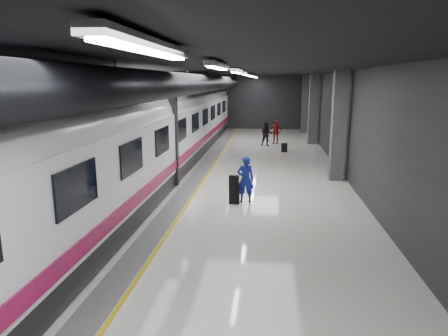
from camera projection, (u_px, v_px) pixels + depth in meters
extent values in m
plane|color=silver|center=(223.00, 189.00, 15.40)|extent=(40.00, 40.00, 0.00)
cube|color=black|center=(223.00, 69.00, 14.44)|extent=(10.00, 40.00, 0.02)
cube|color=#28282B|center=(250.00, 103.00, 34.33)|extent=(10.00, 0.02, 4.50)
cube|color=#28282B|center=(95.00, 129.00, 15.47)|extent=(0.02, 40.00, 4.50)
cube|color=#28282B|center=(360.00, 133.00, 14.37)|extent=(0.02, 40.00, 4.50)
cube|color=slate|center=(188.00, 188.00, 15.55)|extent=(0.65, 39.80, 0.01)
cube|color=yellow|center=(198.00, 188.00, 15.50)|extent=(0.10, 39.80, 0.01)
cylinder|color=black|center=(188.00, 84.00, 14.70)|extent=(0.80, 38.00, 0.80)
cube|color=silver|center=(150.00, 45.00, 3.72)|extent=(0.22, 2.60, 0.10)
cube|color=silver|center=(218.00, 65.00, 8.57)|extent=(0.22, 2.60, 0.10)
cube|color=silver|center=(237.00, 71.00, 13.42)|extent=(0.22, 2.60, 0.10)
cube|color=silver|center=(246.00, 74.00, 18.28)|extent=(0.22, 2.60, 0.10)
cube|color=silver|center=(251.00, 75.00, 23.13)|extent=(0.22, 2.60, 0.10)
cube|color=silver|center=(254.00, 76.00, 27.98)|extent=(0.22, 2.60, 0.10)
cube|color=silver|center=(256.00, 77.00, 31.87)|extent=(0.22, 2.60, 0.10)
cube|color=#515154|center=(338.00, 126.00, 16.36)|extent=(0.55, 0.55, 4.50)
cube|color=#515154|center=(313.00, 109.00, 26.07)|extent=(0.55, 0.55, 4.50)
cube|color=#515154|center=(305.00, 104.00, 31.89)|extent=(0.55, 0.55, 4.50)
cube|color=black|center=(141.00, 178.00, 15.69)|extent=(2.80, 38.00, 0.60)
cube|color=white|center=(139.00, 142.00, 15.39)|extent=(2.90, 38.00, 2.20)
cylinder|color=white|center=(138.00, 118.00, 15.18)|extent=(2.80, 38.00, 2.80)
cube|color=maroon|center=(177.00, 164.00, 15.39)|extent=(0.04, 38.00, 0.35)
cube|color=black|center=(139.00, 136.00, 15.33)|extent=(3.05, 0.25, 3.80)
cube|color=black|center=(77.00, 187.00, 7.37)|extent=(0.05, 1.60, 0.85)
cube|color=black|center=(132.00, 157.00, 10.28)|extent=(0.05, 1.60, 0.85)
cube|color=black|center=(162.00, 140.00, 13.20)|extent=(0.05, 1.60, 0.85)
cube|color=black|center=(182.00, 130.00, 16.11)|extent=(0.05, 1.60, 0.85)
cube|color=black|center=(195.00, 122.00, 19.02)|extent=(0.05, 1.60, 0.85)
cube|color=black|center=(205.00, 117.00, 21.93)|extent=(0.05, 1.60, 0.85)
cube|color=black|center=(213.00, 112.00, 24.84)|extent=(0.05, 1.60, 0.85)
cube|color=black|center=(219.00, 109.00, 27.76)|extent=(0.05, 1.60, 0.85)
cube|color=black|center=(224.00, 106.00, 30.67)|extent=(0.05, 1.60, 0.85)
imported|color=#161AAB|center=(245.00, 179.00, 13.57)|extent=(0.65, 0.49, 1.60)
cube|color=black|center=(234.00, 196.00, 13.49)|extent=(0.35, 0.23, 0.56)
cube|color=black|center=(234.00, 181.00, 13.38)|extent=(0.33, 0.20, 0.42)
imported|color=black|center=(267.00, 134.00, 25.37)|extent=(0.80, 0.65, 1.56)
imported|color=maroon|center=(276.00, 132.00, 26.33)|extent=(0.98, 0.53, 1.58)
cube|color=black|center=(284.00, 147.00, 23.35)|extent=(0.36, 0.24, 0.52)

